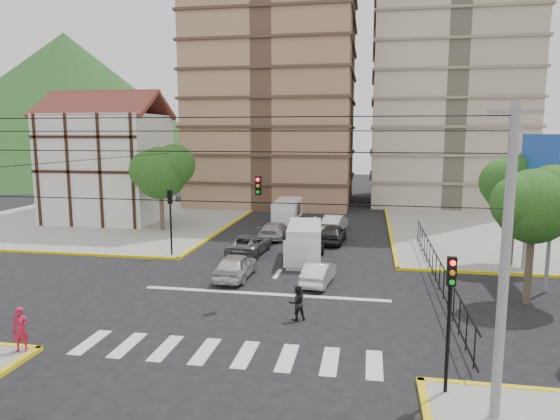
% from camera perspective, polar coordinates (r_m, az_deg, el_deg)
% --- Properties ---
extents(ground, '(160.00, 160.00, 0.00)m').
position_cam_1_polar(ground, '(25.27, -2.39, -10.39)').
color(ground, black).
rests_on(ground, ground).
extents(sidewalk_nw, '(26.00, 26.00, 0.15)m').
position_cam_1_polar(sidewalk_nw, '(50.78, -19.78, -1.08)').
color(sidewalk_nw, gray).
rests_on(sidewalk_nw, ground).
extents(sidewalk_ne, '(26.00, 26.00, 0.15)m').
position_cam_1_polar(sidewalk_ne, '(46.48, 28.54, -2.51)').
color(sidewalk_ne, gray).
rests_on(sidewalk_ne, ground).
extents(crosswalk_stripes, '(12.00, 2.40, 0.01)m').
position_cam_1_polar(crosswalk_stripes, '(19.88, -6.30, -15.91)').
color(crosswalk_stripes, silver).
rests_on(crosswalk_stripes, ground).
extents(stop_line, '(13.00, 0.40, 0.01)m').
position_cam_1_polar(stop_line, '(26.38, -1.82, -9.54)').
color(stop_line, silver).
rests_on(stop_line, ground).
extents(tudor_building, '(10.80, 8.05, 12.23)m').
position_cam_1_polar(tudor_building, '(49.71, -19.09, 4.77)').
color(tudor_building, silver).
rests_on(tudor_building, ground).
extents(distant_hill, '(70.00, 70.00, 28.00)m').
position_cam_1_polar(distant_hill, '(111.20, -23.08, 11.00)').
color(distant_hill, '#204617').
rests_on(distant_hill, ground).
extents(park_fence, '(0.10, 22.50, 1.66)m').
position_cam_1_polar(park_fence, '(29.25, 17.31, -8.11)').
color(park_fence, black).
rests_on(park_fence, ground).
extents(billboard, '(0.36, 6.20, 8.10)m').
position_cam_1_polar(billboard, '(30.80, 27.61, 3.50)').
color(billboard, slate).
rests_on(billboard, ground).
extents(tree_park_a, '(4.41, 3.60, 6.83)m').
position_cam_1_polar(tree_park_a, '(26.70, 27.18, 0.74)').
color(tree_park_a, '#473828').
rests_on(tree_park_a, ground).
extents(tree_park_c, '(4.65, 3.80, 7.25)m').
position_cam_1_polar(tree_park_c, '(33.63, 25.42, 2.87)').
color(tree_park_c, '#473828').
rests_on(tree_park_c, ground).
extents(tree_tudor, '(5.39, 4.40, 7.43)m').
position_cam_1_polar(tree_tudor, '(43.00, -13.38, 4.42)').
color(tree_tudor, '#473828').
rests_on(tree_tudor, ground).
extents(traffic_light_se, '(0.28, 0.22, 4.40)m').
position_cam_1_polar(traffic_light_se, '(16.54, 18.85, -9.95)').
color(traffic_light_se, black).
rests_on(traffic_light_se, ground).
extents(traffic_light_nw, '(0.28, 0.22, 4.40)m').
position_cam_1_polar(traffic_light_nw, '(34.11, -12.42, -0.18)').
color(traffic_light_nw, black).
rests_on(traffic_light_nw, ground).
extents(traffic_light_hanging, '(18.00, 9.12, 0.92)m').
position_cam_1_polar(traffic_light_hanging, '(22.03, -3.64, 2.53)').
color(traffic_light_hanging, black).
rests_on(traffic_light_hanging, ground).
extents(utility_pole_se, '(1.40, 0.28, 9.00)m').
position_cam_1_polar(utility_pole_se, '(15.20, 24.32, -5.41)').
color(utility_pole_se, slate).
rests_on(utility_pole_se, ground).
extents(van_right_lane, '(2.62, 5.55, 2.42)m').
position_cam_1_polar(van_right_lane, '(32.51, 2.75, -3.89)').
color(van_right_lane, silver).
rests_on(van_right_lane, ground).
extents(van_left_lane, '(2.21, 5.28, 2.37)m').
position_cam_1_polar(van_left_lane, '(44.57, 0.80, -0.46)').
color(van_left_lane, silver).
rests_on(van_left_lane, ground).
extents(car_silver_front_left, '(1.84, 4.37, 1.47)m').
position_cam_1_polar(car_silver_front_left, '(28.99, -5.09, -6.38)').
color(car_silver_front_left, silver).
rests_on(car_silver_front_left, ground).
extents(car_white_front_right, '(1.77, 3.91, 1.24)m').
position_cam_1_polar(car_white_front_right, '(27.94, 4.44, -7.19)').
color(car_white_front_right, silver).
rests_on(car_white_front_right, ground).
extents(car_grey_mid_left, '(2.53, 5.00, 1.35)m').
position_cam_1_polar(car_grey_mid_left, '(34.85, -3.52, -3.88)').
color(car_grey_mid_left, slate).
rests_on(car_grey_mid_left, ground).
extents(car_silver_rear_left, '(2.19, 4.77, 1.35)m').
position_cam_1_polar(car_silver_rear_left, '(39.71, -0.56, -2.30)').
color(car_silver_rear_left, silver).
rests_on(car_silver_rear_left, ground).
extents(car_darkgrey_mid_right, '(2.09, 4.42, 1.46)m').
position_cam_1_polar(car_darkgrey_mid_right, '(38.17, 6.04, -2.72)').
color(car_darkgrey_mid_right, '#262628').
rests_on(car_darkgrey_mid_right, ground).
extents(car_white_rear_right, '(2.13, 4.54, 1.44)m').
position_cam_1_polar(car_white_rear_right, '(42.92, 6.28, -1.46)').
color(car_white_rear_right, silver).
rests_on(car_white_rear_right, ground).
extents(pedestrian_sw_corner, '(0.71, 0.56, 1.71)m').
position_cam_1_polar(pedestrian_sw_corner, '(21.56, -27.52, -12.01)').
color(pedestrian_sw_corner, '#BB1C3C').
rests_on(pedestrian_sw_corner, sidewalk_sw).
extents(pedestrian_crosswalk, '(0.96, 0.89, 1.58)m').
position_cam_1_polar(pedestrian_crosswalk, '(22.65, 1.96, -10.57)').
color(pedestrian_crosswalk, black).
rests_on(pedestrian_crosswalk, ground).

